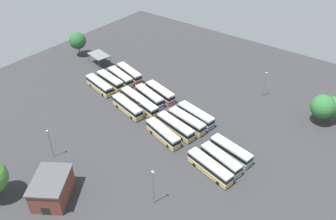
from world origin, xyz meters
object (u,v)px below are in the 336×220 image
(bus_row3_slot2, at_px, (110,81))
(lamp_post_far_corner, at_px, (264,83))
(bus_row2_slot1, at_px, (149,96))
(tree_northwest, at_px, (334,106))
(bus_row0_slot3, at_px, (210,167))
(tree_northeast, at_px, (323,106))
(tree_south_edge, at_px, (78,41))
(bus_row3_slot3, at_px, (99,85))
(depot_building, at_px, (52,188))
(bus_row3_slot1, at_px, (120,77))
(bus_row3_slot0, at_px, (129,73))
(bus_row1_slot1, at_px, (187,121))
(lamp_post_near_entrance, at_px, (50,143))
(bus_row0_slot1, at_px, (231,151))
(bus_row2_slot3, at_px, (127,107))
(bus_row0_slot2, at_px, (221,160))
(bus_row2_slot2, at_px, (139,102))
(lamp_post_mid_lot, at_px, (153,186))
(bus_row1_slot2, at_px, (175,127))
(bus_row1_slot0, at_px, (196,115))
(bus_row2_slot0, at_px, (160,92))
(bus_row1_slot3, at_px, (163,133))
(maintenance_shelter, at_px, (99,55))

(bus_row3_slot2, bearing_deg, lamp_post_far_corner, -150.21)
(bus_row2_slot1, xyz_separation_m, tree_northwest, (-46.72, -22.72, 3.57))
(bus_row0_slot3, relative_size, bus_row3_slot2, 1.06)
(tree_northeast, relative_size, tree_south_edge, 0.97)
(bus_row3_slot3, distance_m, depot_building, 43.60)
(bus_row3_slot1, bearing_deg, bus_row3_slot0, -97.28)
(bus_row1_slot1, height_order, lamp_post_near_entrance, lamp_post_near_entrance)
(bus_row0_slot1, distance_m, tree_south_edge, 74.43)
(bus_row0_slot1, relative_size, bus_row1_slot1, 0.95)
(bus_row0_slot3, bearing_deg, tree_south_edge, -17.35)
(bus_row2_slot3, height_order, lamp_post_far_corner, lamp_post_far_corner)
(bus_row0_slot2, bearing_deg, lamp_post_far_corner, -81.96)
(depot_building, bearing_deg, bus_row2_slot2, -78.00)
(bus_row0_slot2, relative_size, lamp_post_mid_lot, 1.22)
(bus_row1_slot2, bearing_deg, lamp_post_mid_lot, 115.44)
(lamp_post_mid_lot, bearing_deg, bus_row3_slot1, -38.35)
(bus_row0_slot1, height_order, bus_row3_slot0, same)
(bus_row0_slot3, relative_size, bus_row3_slot3, 1.02)
(bus_row1_slot1, distance_m, bus_row1_slot2, 3.97)
(bus_row1_slot0, bearing_deg, bus_row2_slot0, -12.00)
(bus_row0_slot1, relative_size, depot_building, 0.96)
(bus_row2_slot0, bearing_deg, bus_row2_slot3, 77.12)
(bus_row1_slot0, distance_m, lamp_post_far_corner, 25.22)
(tree_south_edge, bearing_deg, lamp_post_near_entrance, 133.04)
(bus_row2_slot0, bearing_deg, bus_row0_slot3, 147.90)
(bus_row1_slot0, xyz_separation_m, bus_row1_slot2, (1.45, 7.63, 0.00))
(bus_row0_slot1, xyz_separation_m, bus_row3_slot2, (47.61, -5.93, 0.00))
(lamp_post_near_entrance, bearing_deg, bus_row1_slot3, -128.56)
(tree_northeast, bearing_deg, lamp_post_mid_lot, 69.15)
(bus_row3_slot1, relative_size, lamp_post_mid_lot, 1.25)
(bus_row0_slot1, bearing_deg, tree_northeast, -115.55)
(bus_row3_slot3, xyz_separation_m, lamp_post_mid_lot, (-42.37, 24.29, 3.29))
(tree_south_edge, bearing_deg, bus_row2_slot1, 169.06)
(bus_row0_slot2, xyz_separation_m, bus_row1_slot1, (14.98, -7.50, 0.00))
(bus_row1_slot1, height_order, bus_row2_slot3, same)
(lamp_post_mid_lot, relative_size, lamp_post_far_corner, 1.11)
(bus_row1_slot3, distance_m, tree_northwest, 47.24)
(bus_row2_slot3, bearing_deg, tree_northwest, -147.45)
(bus_row0_slot2, bearing_deg, bus_row2_slot0, -25.99)
(bus_row0_slot1, relative_size, tree_northwest, 1.43)
(tree_northwest, bearing_deg, bus_row1_slot1, 40.23)
(maintenance_shelter, bearing_deg, bus_row2_slot2, 158.40)
(bus_row1_slot2, xyz_separation_m, bus_row3_slot2, (31.20, -6.51, -0.00))
(bus_row2_slot2, relative_size, depot_building, 1.29)
(lamp_post_mid_lot, bearing_deg, bus_row0_slot3, -108.15)
(bus_row0_slot1, bearing_deg, tree_northwest, -117.60)
(bus_row3_slot1, distance_m, tree_northeast, 62.08)
(bus_row1_slot1, bearing_deg, depot_building, 77.11)
(bus_row0_slot1, height_order, lamp_post_near_entrance, lamp_post_near_entrance)
(bus_row1_slot0, relative_size, lamp_post_mid_lot, 1.29)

